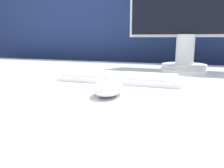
{
  "coord_description": "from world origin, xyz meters",
  "views": [
    {
      "loc": [
        0.23,
        -0.62,
        0.9
      ],
      "look_at": [
        0.06,
        -0.11,
        0.79
      ],
      "focal_mm": 35.0,
      "sensor_mm": 36.0,
      "label": 1
    }
  ],
  "objects": [
    {
      "name": "monitor",
      "position": [
        0.23,
        0.41,
        1.04
      ],
      "size": [
        0.51,
        0.2,
        0.51
      ],
      "color": "silver",
      "rests_on": "desk"
    },
    {
      "name": "partition_panel",
      "position": [
        0.0,
        0.72,
        0.61
      ],
      "size": [
        5.0,
        0.03,
        1.22
      ],
      "color": "navy",
      "rests_on": "ground_plane"
    },
    {
      "name": "computer_mouse_near",
      "position": [
        0.06,
        -0.15,
        0.79
      ],
      "size": [
        0.08,
        0.11,
        0.04
      ],
      "rotation": [
        0.0,
        0.0,
        0.05
      ],
      "color": "white",
      "rests_on": "desk"
    },
    {
      "name": "keyboard",
      "position": [
        0.04,
        0.03,
        0.78
      ],
      "size": [
        0.38,
        0.13,
        0.02
      ],
      "rotation": [
        0.0,
        0.0,
        0.01
      ],
      "color": "white",
      "rests_on": "desk"
    }
  ]
}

